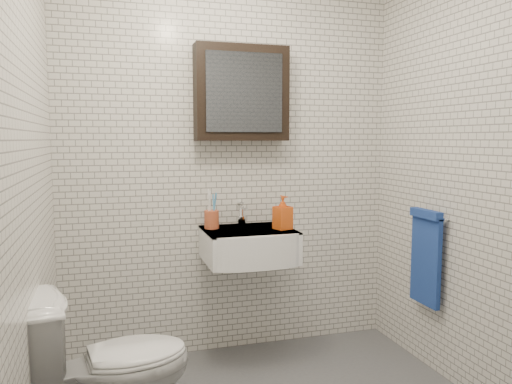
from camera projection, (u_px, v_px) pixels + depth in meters
room_shell at (284, 127)px, 2.30m from camera, size 2.22×2.02×2.51m
washbasin at (250, 245)px, 3.09m from camera, size 0.55×0.50×0.20m
faucet at (242, 215)px, 3.26m from camera, size 0.06×0.20×0.15m
mirror_cabinet at (242, 93)px, 3.17m from camera, size 0.60×0.15×0.60m
towel_rail at (426, 253)px, 3.01m from camera, size 0.09×0.30×0.58m
toothbrush_cup at (212, 219)px, 3.13m from camera, size 0.10×0.10×0.25m
soap_bottle at (283, 212)px, 3.10m from camera, size 0.12×0.12×0.21m
toilet at (110, 366)px, 2.29m from camera, size 0.79×0.53×0.75m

